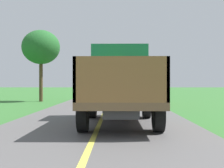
# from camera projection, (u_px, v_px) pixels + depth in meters

# --- Properties ---
(banana_truck_near) EXTENTS (2.38, 5.82, 2.80)m
(banana_truck_near) POSITION_uv_depth(u_px,v_px,m) (120.00, 82.00, 10.89)
(banana_truck_near) COLOR #2D2D30
(banana_truck_near) RESTS_ON road_surface
(banana_truck_far) EXTENTS (2.38, 5.81, 2.80)m
(banana_truck_far) POSITION_uv_depth(u_px,v_px,m) (123.00, 83.00, 21.15)
(banana_truck_far) COLOR #2D2D30
(banana_truck_far) RESTS_ON road_surface
(roadside_tree_near_left) EXTENTS (2.94, 2.94, 5.56)m
(roadside_tree_near_left) POSITION_uv_depth(u_px,v_px,m) (41.00, 47.00, 23.55)
(roadside_tree_near_left) COLOR #4C3823
(roadside_tree_near_left) RESTS_ON ground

